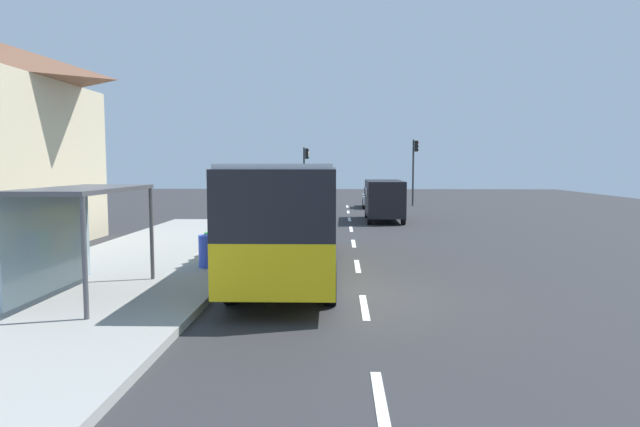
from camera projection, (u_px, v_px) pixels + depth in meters
ground_plane at (346, 230)px, 27.26m from camera, size 56.00×92.00×0.04m
sidewalk_platform at (125, 275)px, 15.54m from camera, size 6.20×30.00×0.18m
lane_stripe_seg_0 at (381, 403)px, 7.34m from camera, size 0.16×2.20×0.01m
lane_stripe_seg_1 at (364, 307)px, 12.32m from camera, size 0.16×2.20×0.01m
lane_stripe_seg_2 at (357, 266)px, 17.30m from camera, size 0.16×2.20×0.01m
lane_stripe_seg_3 at (354, 244)px, 22.27m from camera, size 0.16×2.20×0.01m
lane_stripe_seg_4 at (351, 229)px, 27.25m from camera, size 0.16×2.20×0.01m
lane_stripe_seg_5 at (349, 219)px, 32.23m from camera, size 0.16×2.20×0.01m
lane_stripe_seg_6 at (348, 212)px, 37.21m from camera, size 0.16×2.20×0.01m
lane_stripe_seg_7 at (347, 206)px, 42.18m from camera, size 0.16×2.20×0.01m
bus at (292, 211)px, 16.14m from camera, size 2.65×11.04×3.21m
white_van at (384, 197)px, 31.26m from camera, size 2.07×5.22×2.30m
sedan_near at (375, 197)px, 41.19m from camera, size 1.96×4.46×1.52m
recycling_bin_blue at (208, 251)px, 16.15m from camera, size 0.52×0.52×0.95m
recycling_bin_green at (213, 248)px, 16.85m from camera, size 0.52×0.52×0.95m
recycling_bin_orange at (218, 244)px, 17.55m from camera, size 0.52×0.52×0.95m
recycling_bin_yellow at (223, 241)px, 18.24m from camera, size 0.52×0.52×0.95m
traffic_light_near_side at (414, 162)px, 42.83m from camera, size 0.49×0.28×5.15m
traffic_light_far_side at (305, 166)px, 43.97m from camera, size 0.49×0.28×4.59m
bus_shelter at (72, 213)px, 12.50m from camera, size 1.80×4.00×2.50m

